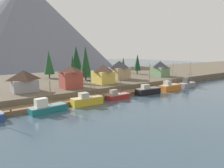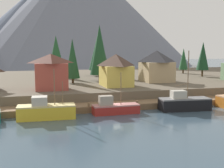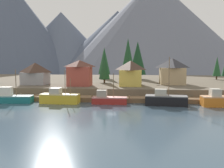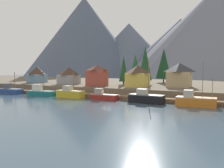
# 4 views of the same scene
# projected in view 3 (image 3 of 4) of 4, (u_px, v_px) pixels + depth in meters

# --- Properties ---
(ground_plane) EXTENTS (400.00, 400.00, 1.00)m
(ground_plane) POSITION_uv_depth(u_px,v_px,m) (118.00, 93.00, 72.59)
(ground_plane) COLOR #384C5B
(dock) EXTENTS (80.00, 4.00, 1.60)m
(dock) POSITION_uv_depth(u_px,v_px,m) (111.00, 99.00, 54.65)
(dock) COLOR brown
(dock) RESTS_ON ground_plane
(shoreline_bank) EXTENTS (400.00, 56.00, 2.50)m
(shoreline_bank) POSITION_uv_depth(u_px,v_px,m) (120.00, 83.00, 84.31)
(shoreline_bank) COLOR brown
(shoreline_bank) RESTS_ON ground_plane
(mountain_west_peak) EXTENTS (107.45, 107.45, 71.45)m
(mountain_west_peak) POSITION_uv_depth(u_px,v_px,m) (8.00, 25.00, 186.97)
(mountain_west_peak) COLOR #4C566B
(mountain_west_peak) RESTS_ON ground_plane
(mountain_central_peak) EXTENTS (93.81, 93.81, 48.57)m
(mountain_central_peak) POSITION_uv_depth(u_px,v_px,m) (61.00, 42.00, 204.66)
(mountain_central_peak) COLOR slate
(mountain_central_peak) RESTS_ON ground_plane
(mountain_east_peak) EXTENTS (105.27, 105.27, 47.94)m
(mountain_east_peak) POSITION_uv_depth(u_px,v_px,m) (118.00, 42.00, 197.02)
(mountain_east_peak) COLOR #4C566B
(mountain_east_peak) RESTS_ON ground_plane
(mountain_far_ridge) EXTENTS (149.47, 149.47, 73.02)m
(mountain_far_ridge) POSITION_uv_depth(u_px,v_px,m) (154.00, 26.00, 195.38)
(mountain_far_ridge) COLOR slate
(mountain_far_ridge) RESTS_ON ground_plane
(fishing_boat_teal) EXTENTS (8.42, 3.49, 7.06)m
(fishing_boat_teal) POSITION_uv_depth(u_px,v_px,m) (12.00, 98.00, 52.83)
(fishing_boat_teal) COLOR #196B70
(fishing_boat_teal) RESTS_ON ground_plane
(fishing_boat_yellow) EXTENTS (8.18, 3.08, 7.11)m
(fishing_boat_yellow) POSITION_uv_depth(u_px,v_px,m) (59.00, 98.00, 52.02)
(fishing_boat_yellow) COLOR gold
(fishing_boat_yellow) RESTS_ON ground_plane
(fishing_boat_red) EXTENTS (7.20, 2.32, 6.36)m
(fishing_boat_red) POSITION_uv_depth(u_px,v_px,m) (108.00, 99.00, 51.41)
(fishing_boat_red) COLOR maroon
(fishing_boat_red) RESTS_ON ground_plane
(fishing_boat_black) EXTENTS (8.41, 3.54, 9.67)m
(fishing_boat_black) POSITION_uv_depth(u_px,v_px,m) (166.00, 100.00, 49.61)
(fishing_boat_black) COLOR black
(fishing_boat_black) RESTS_ON ground_plane
(fishing_boat_orange) EXTENTS (8.29, 3.31, 9.39)m
(fishing_boat_orange) POSITION_uv_depth(u_px,v_px,m) (222.00, 100.00, 48.61)
(fishing_boat_orange) COLOR #CC6B1E
(fishing_boat_orange) RESTS_ON ground_plane
(house_red) EXTENTS (6.04, 4.89, 6.58)m
(house_red) POSITION_uv_depth(u_px,v_px,m) (80.00, 73.00, 63.26)
(house_red) COLOR #9E4238
(house_red) RESTS_ON shoreline_bank
(house_grey) EXTENTS (6.76, 5.55, 5.91)m
(house_grey) POSITION_uv_depth(u_px,v_px,m) (35.00, 73.00, 66.91)
(house_grey) COLOR gray
(house_grey) RESTS_ON shoreline_bank
(house_yellow) EXTENTS (5.77, 7.17, 6.47)m
(house_yellow) POSITION_uv_depth(u_px,v_px,m) (131.00, 73.00, 63.86)
(house_yellow) COLOR gold
(house_yellow) RESTS_ON shoreline_bank
(house_tan) EXTENTS (6.76, 6.82, 7.14)m
(house_tan) POSITION_uv_depth(u_px,v_px,m) (172.00, 71.00, 67.64)
(house_tan) COLOR tan
(house_tan) RESTS_ON shoreline_bank
(conifer_near_left) EXTENTS (4.51, 4.51, 13.07)m
(conifer_near_left) POSITION_uv_depth(u_px,v_px,m) (128.00, 58.00, 73.37)
(conifer_near_left) COLOR #4C3823
(conifer_near_left) RESTS_ON shoreline_bank
(conifer_near_right) EXTENTS (2.76, 2.76, 7.76)m
(conifer_near_right) POSITION_uv_depth(u_px,v_px,m) (217.00, 66.00, 83.99)
(conifer_near_right) COLOR #4C3823
(conifer_near_right) RESTS_ON shoreline_bank
(conifer_mid_left) EXTENTS (5.83, 5.83, 13.09)m
(conifer_mid_left) POSITION_uv_depth(u_px,v_px,m) (138.00, 58.00, 85.92)
(conifer_mid_left) COLOR #4C3823
(conifer_mid_left) RESTS_ON shoreline_bank
(conifer_mid_right) EXTENTS (3.15, 3.15, 9.74)m
(conifer_mid_right) POSITION_uv_depth(u_px,v_px,m) (104.00, 64.00, 71.48)
(conifer_mid_right) COLOR #4C3823
(conifer_mid_right) RESTS_ON shoreline_bank
(conifer_back_left) EXTENTS (4.24, 4.24, 11.13)m
(conifer_back_left) POSITION_uv_depth(u_px,v_px,m) (104.00, 61.00, 87.93)
(conifer_back_left) COLOR #4C3823
(conifer_back_left) RESTS_ON shoreline_bank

